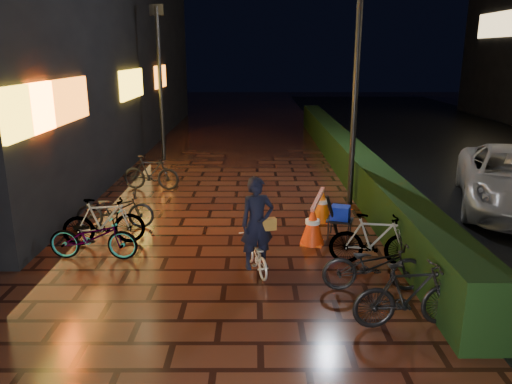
{
  "coord_description": "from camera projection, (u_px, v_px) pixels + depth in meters",
  "views": [
    {
      "loc": [
        0.49,
        -7.26,
        3.57
      ],
      "look_at": [
        0.51,
        1.56,
        1.1
      ],
      "focal_mm": 35.0,
      "sensor_mm": 36.0,
      "label": 1
    }
  ],
  "objects": [
    {
      "name": "ground",
      "position": [
        225.0,
        285.0,
        7.95
      ],
      "size": [
        80.0,
        80.0,
        0.0
      ],
      "primitive_type": "plane",
      "color": "#381911",
      "rests_on": "ground"
    },
    {
      "name": "cyclist",
      "position": [
        257.0,
        238.0,
        8.25
      ],
      "size": [
        0.73,
        1.22,
        1.66
      ],
      "color": "silver",
      "rests_on": "ground"
    },
    {
      "name": "parked_bikes_hedge",
      "position": [
        384.0,
        264.0,
        7.63
      ],
      "size": [
        1.82,
        2.65,
        0.92
      ],
      "color": "black",
      "rests_on": "ground"
    },
    {
      "name": "lamp_post_sf",
      "position": [
        160.0,
        77.0,
        16.49
      ],
      "size": [
        0.49,
        0.16,
        5.05
      ],
      "color": "black",
      "rests_on": "ground"
    },
    {
      "name": "hedge",
      "position": [
        345.0,
        155.0,
        15.53
      ],
      "size": [
        0.7,
        20.0,
        1.0
      ],
      "primitive_type": "cube",
      "color": "black",
      "rests_on": "ground"
    },
    {
      "name": "traffic_barrier",
      "position": [
        317.0,
        214.0,
        10.22
      ],
      "size": [
        0.85,
        1.84,
        0.75
      ],
      "color": "red",
      "rests_on": "ground"
    },
    {
      "name": "lamp_post_hedge",
      "position": [
        355.0,
        89.0,
        11.47
      ],
      "size": [
        0.48,
        0.14,
        5.03
      ],
      "color": "black",
      "rests_on": "ground"
    },
    {
      "name": "parked_bikes_storefront",
      "position": [
        118.0,
        207.0,
        10.45
      ],
      "size": [
        1.74,
        5.33,
        0.92
      ],
      "color": "black",
      "rests_on": "ground"
    },
    {
      "name": "cart_assembly",
      "position": [
        339.0,
        215.0,
        9.87
      ],
      "size": [
        0.64,
        0.54,
        0.93
      ],
      "color": "black",
      "rests_on": "ground"
    }
  ]
}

